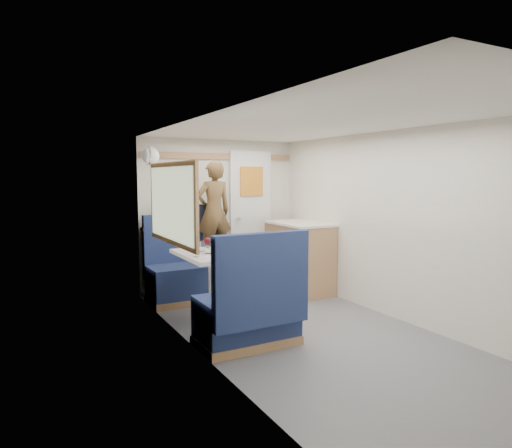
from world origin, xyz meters
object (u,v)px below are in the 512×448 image
cheese_block (221,252)px  dome_light (150,156)px  tumbler_left (196,252)px  bench_far (185,276)px  dinette_table (212,267)px  bread_loaf (217,242)px  bench_near (250,314)px  galley_counter (299,257)px  salt_grinder (215,249)px  tray (241,254)px  person (214,212)px  wine_glass (207,242)px  duffel_bag (183,215)px  tumbler_right (209,248)px  orange_fruit (236,250)px  beer_glass (229,247)px  tumbler_mid (202,246)px

cheese_block → dome_light: bearing=112.2°
tumbler_left → bench_far: bearing=77.5°
dinette_table → bread_loaf: size_ratio=3.92×
bench_near → galley_counter: size_ratio=1.14×
bench_near → salt_grinder: bench_near is taller
bench_far → tray: size_ratio=3.24×
person → wine_glass: bearing=60.1°
duffel_bag → tumbler_right: 1.17m
tumbler_left → duffel_bag: bearing=76.5°
salt_grinder → tray: bearing=-44.5°
bench_far → tray: bearing=-79.8°
tumbler_left → salt_grinder: size_ratio=1.04×
person → orange_fruit: 1.18m
dome_light → beer_glass: 1.42m
dinette_table → orange_fruit: (0.17, -0.24, 0.21)m
duffel_bag → tumbler_mid: (-0.13, -0.97, -0.25)m
duffel_bag → orange_fruit: size_ratio=7.22×
beer_glass → tumbler_right: bearing=-172.0°
dome_light → duffel_bag: (0.47, 0.27, -0.72)m
galley_counter → orange_fruit: 1.55m
bench_far → galley_counter: (1.47, -0.31, 0.17)m
orange_fruit → bread_loaf: bread_loaf is taller
beer_glass → bread_loaf: beer_glass is taller
galley_counter → tumbler_left: (-1.69, -0.70, 0.30)m
person → salt_grinder: 1.08m
orange_fruit → tumbler_mid: 0.45m
tumbler_left → tumbler_mid: size_ratio=0.88×
dinette_table → duffel_bag: bearing=86.0°
galley_counter → person: size_ratio=0.73×
person → duffel_bag: person is taller
dome_light → bread_loaf: dome_light is taller
dome_light → orange_fruit: (0.56, -1.09, -0.97)m
tumbler_right → bread_loaf: tumbler_right is taller
bench_far → cheese_block: 1.13m
beer_glass → dome_light: bearing=125.6°
tray → tumbler_mid: size_ratio=2.87×
tumbler_left → bread_loaf: (0.45, 0.52, -0.00)m
tray → tumbler_mid: tumbler_mid is taller
tray → beer_glass: size_ratio=3.28×
dome_light → beer_glass: (0.60, -0.84, -0.98)m
tumbler_mid → tray: bearing=-59.0°
bench_far → dinette_table: bearing=-90.0°
duffel_bag → beer_glass: (0.13, -1.11, -0.26)m
dinette_table → duffel_bag: size_ratio=1.71×
bench_near → dinette_table: bearing=90.0°
beer_glass → bread_loaf: bearing=87.5°
orange_fruit → tumbler_mid: (-0.22, 0.39, 0.00)m
tumbler_left → salt_grinder: bearing=18.3°
galley_counter → beer_glass: galley_counter is taller
orange_fruit → beer_glass: size_ratio=0.76×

